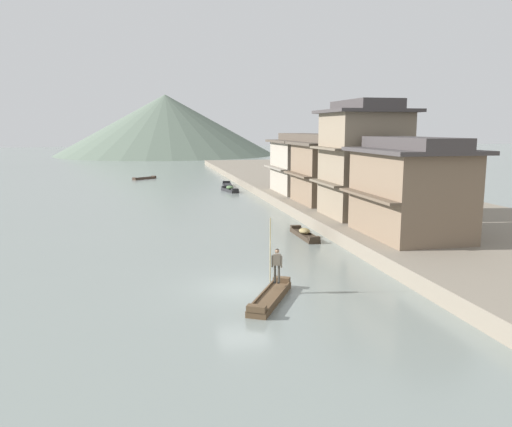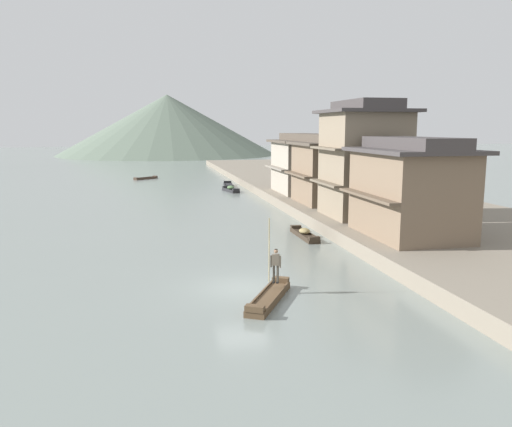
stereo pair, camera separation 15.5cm
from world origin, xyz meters
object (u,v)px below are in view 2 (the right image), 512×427
boat_moored_nearest (231,189)px  boat_moored_far (146,178)px  house_waterfront_second (364,160)px  boatman_person (275,261)px  boat_foreground_poled (269,298)px  house_waterfront_nearest (410,188)px  house_waterfront_narrow (303,164)px  house_waterfront_tall (326,170)px  boat_moored_third (228,186)px  boat_moored_second (304,234)px

boat_moored_nearest → boat_moored_far: 20.56m
house_waterfront_second → boatman_person: bearing=-126.0°
boat_foreground_poled → house_waterfront_nearest: 13.91m
boat_moored_far → boat_moored_nearest: bearing=-60.7°
boat_foreground_poled → house_waterfront_narrow: 32.91m
boat_moored_nearest → house_waterfront_tall: bearing=-70.1°
boatman_person → boat_moored_nearest: bearing=83.9°
house_waterfront_nearest → house_waterfront_tall: bearing=90.5°
boat_moored_far → house_waterfront_nearest: size_ratio=0.43×
house_waterfront_narrow → boat_moored_third: bearing=112.6°
boat_moored_far → house_waterfront_second: bearing=-68.7°
boat_foreground_poled → boat_moored_third: 44.96m
boat_moored_second → house_waterfront_second: 7.87m
boat_moored_far → house_waterfront_tall: (16.12, -34.71, 3.74)m
boatman_person → boat_moored_far: (-5.95, 56.58, -1.40)m
boat_foreground_poled → house_waterfront_second: bearing=54.5°
boat_moored_far → boatman_person: bearing=-84.0°
house_waterfront_narrow → boatman_person: bearing=-109.2°
boat_moored_third → house_waterfront_tall: house_waterfront_tall is taller
boat_moored_far → boat_moored_third: bearing=-50.8°
boat_moored_nearest → house_waterfront_narrow: house_waterfront_narrow is taller
boatman_person → house_waterfront_second: bearing=54.0°
boat_moored_second → boat_moored_third: size_ratio=0.78×
boat_moored_nearest → house_waterfront_tall: 18.20m
boat_foreground_poled → house_waterfront_tall: 25.53m
boat_foreground_poled → boat_moored_third: size_ratio=0.76×
boat_moored_second → boat_moored_nearest: bearing=92.0°
boat_foreground_poled → boatman_person: size_ratio=1.43×
boat_moored_nearest → house_waterfront_nearest: size_ratio=0.44×
boat_moored_third → house_waterfront_tall: (5.57, -21.79, 3.71)m
boat_moored_second → house_waterfront_second: (5.47, 2.74, 4.96)m
boatman_person → boat_moored_nearest: (4.10, 38.65, -1.25)m
boat_moored_third → boat_moored_second: bearing=-89.2°
house_waterfront_tall → boatman_person: bearing=-114.9°
boat_moored_far → house_waterfront_tall: house_waterfront_tall is taller
house_waterfront_nearest → house_waterfront_tall: size_ratio=1.13×
boat_foreground_poled → boat_moored_second: bearing=66.4°
house_waterfront_narrow → boat_moored_far: bearing=121.4°
boat_moored_far → house_waterfront_second: 45.53m
house_waterfront_nearest → house_waterfront_second: 7.67m
house_waterfront_narrow → boat_foreground_poled: bearing=-109.5°
boat_foreground_poled → house_waterfront_second: 19.62m
boat_foreground_poled → house_waterfront_narrow: bearing=70.5°
boat_foreground_poled → house_waterfront_nearest: (10.84, 7.89, 3.70)m
boatman_person → house_waterfront_tall: bearing=65.1°
house_waterfront_tall → house_waterfront_narrow: same height
boat_moored_second → house_waterfront_tall: 11.98m
boat_moored_third → house_waterfront_second: size_ratio=0.66×
boat_moored_third → house_waterfront_nearest: 37.40m
boatman_person → boat_moored_second: size_ratio=0.68×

